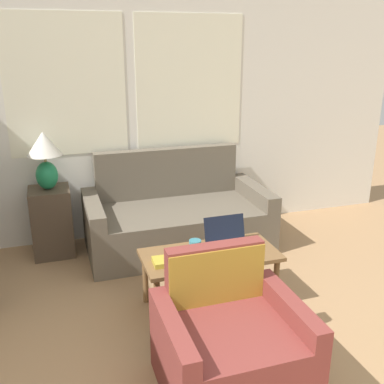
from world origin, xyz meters
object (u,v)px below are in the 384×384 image
Objects in this scene: armchair at (229,346)px; cup_navy at (195,245)px; coffee_table at (210,260)px; laptop at (228,241)px; couch at (176,219)px; table_lamp at (45,154)px; book_red at (170,261)px.

cup_navy is (0.10, 0.93, 0.22)m from armchair.
laptop reaches higher than coffee_table.
couch reaches higher than laptop.
armchair is at bearing -66.26° from table_lamp.
book_red is at bearing -107.85° from couch.
couch is at bearing 83.08° from armchair.
table_lamp reaches higher than armchair.
laptop is at bearing -9.87° from cup_navy.
armchair is 0.98m from laptop.
table_lamp is at bearing 171.86° from couch.
cup_navy is at bearing 33.98° from book_red.
table_lamp reaches higher than couch.
armchair is 0.80m from book_red.
couch reaches higher than cup_navy.
table_lamp reaches higher than cup_navy.
armchair is 0.85m from coffee_table.
cup_navy is (-0.14, -1.03, 0.21)m from couch.
laptop is at bearing -84.03° from couch.
coffee_table is 3.12× the size of laptop.
armchair is at bearing -95.97° from cup_navy.
couch is 18.69× the size of cup_navy.
table_lamp is at bearing 120.08° from book_red.
laptop is at bearing 68.43° from armchair.
table_lamp is 0.53× the size of coffee_table.
book_red is (-0.38, -1.19, 0.19)m from couch.
table_lamp is 1.66m from cup_navy.
table_lamp is at bearing 130.57° from coffee_table.
couch reaches higher than book_red.
couch is 3.27× the size of table_lamp.
table_lamp reaches higher than book_red.
laptop is 3.50× the size of cup_navy.
couch reaches higher than coffee_table.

